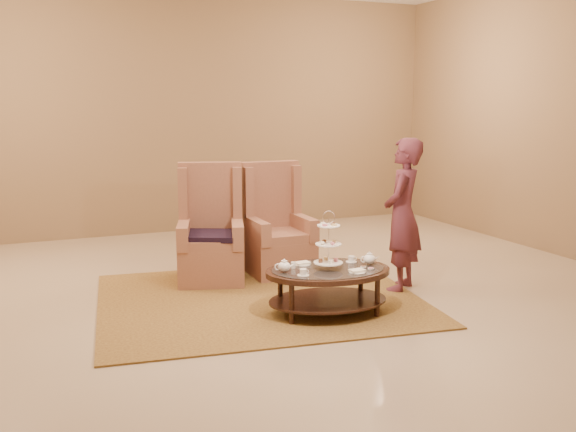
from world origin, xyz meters
name	(u,v)px	position (x,y,z in m)	size (l,w,h in m)	color
ground	(286,308)	(0.00, 0.00, 0.00)	(8.00, 8.00, 0.00)	tan
ceiling	(286,308)	(0.00, 0.00, 0.00)	(8.00, 8.00, 0.02)	silver
wall_back	(181,114)	(0.00, 4.00, 1.75)	(8.00, 0.04, 3.50)	olive
rug	(260,299)	(-0.15, 0.33, 0.01)	(3.38, 2.94, 0.02)	olive
tea_table	(328,277)	(0.29, -0.31, 0.35)	(1.26, 0.96, 0.97)	black
armchair_left	(211,241)	(-0.38, 1.21, 0.43)	(0.86, 0.88, 1.28)	#986147
armchair_right	(276,236)	(0.39, 1.23, 0.42)	(0.68, 0.70, 1.26)	#986147
person	(402,215)	(1.33, 0.10, 0.79)	(0.68, 0.67, 1.57)	#572530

